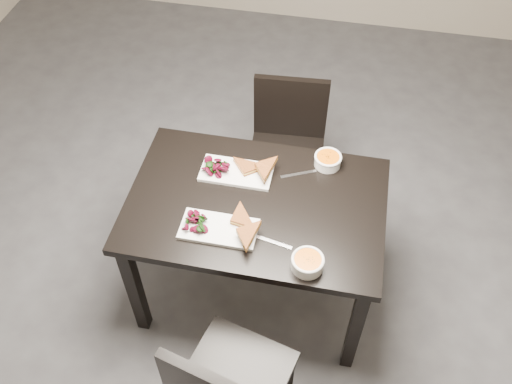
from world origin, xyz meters
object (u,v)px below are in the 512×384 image
soup_bowl_near (308,262)px  soup_bowl_far (328,160)px  table (256,215)px  plate_far (236,172)px  plate_near (219,229)px  chair_far (288,142)px

soup_bowl_near → soup_bowl_far: 0.61m
table → plate_far: 0.23m
soup_bowl_far → plate_far: bearing=-160.9°
soup_bowl_near → soup_bowl_far: bearing=88.6°
table → soup_bowl_far: size_ratio=8.87×
soup_bowl_near → plate_far: bearing=131.3°
soup_bowl_near → plate_far: (-0.41, 0.47, -0.03)m
table → plate_far: (-0.13, 0.16, 0.11)m
soup_bowl_near → soup_bowl_far: size_ratio=1.04×
plate_near → soup_bowl_near: bearing=-15.7°
plate_near → chair_far: bearing=78.9°
chair_far → soup_bowl_near: bearing=-80.8°
plate_near → soup_bowl_far: size_ratio=2.53×
plate_near → plate_far: 0.35m
plate_far → soup_bowl_far: (0.43, 0.15, 0.03)m
chair_far → plate_near: (-0.18, -0.90, 0.27)m
soup_bowl_far → soup_bowl_near: bearing=-91.4°
plate_far → table: bearing=-50.7°
chair_far → soup_bowl_far: bearing=-61.7°
plate_near → soup_bowl_far: (0.43, 0.50, 0.03)m
table → plate_far: size_ratio=3.46×
table → plate_near: size_ratio=3.50×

